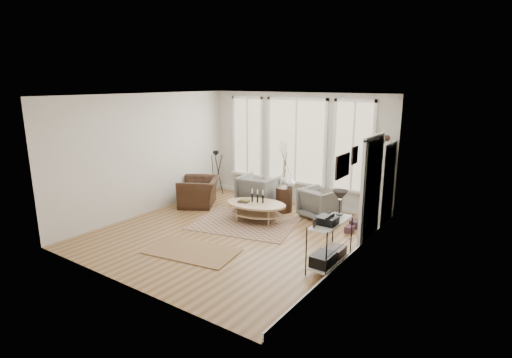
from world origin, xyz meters
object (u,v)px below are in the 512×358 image
Objects in this scene: bookcase at (381,185)px; side_table at (284,179)px; armchair_left at (258,191)px; low_shelf at (330,239)px; armchair_right at (319,203)px; coffee_table at (256,207)px; accent_chair at (199,192)px.

bookcase is 2.31m from side_table.
armchair_left is (-3.03, -0.37, -0.54)m from bookcase.
side_table is (-2.29, -0.33, -0.12)m from bookcase.
armchair_right is at bearing 119.81° from low_shelf.
low_shelf is 2.66m from coffee_table.
bookcase is at bearing 8.09° from side_table.
armchair_left is (-2.97, 2.15, -0.09)m from low_shelf.
bookcase is 2.25× the size of armchair_left.
accent_chair is (-2.10, -0.80, -0.48)m from side_table.
side_table is (-2.23, 2.20, 0.33)m from low_shelf.
coffee_table is (-2.44, -1.34, -0.61)m from bookcase.
coffee_table is 1.97m from accent_chair.
side_table is (0.15, 1.02, 0.49)m from coffee_table.
bookcase is 1.50m from armchair_right.
coffee_table is 1.97× the size of armchair_right.
coffee_table is (-2.38, 1.18, -0.17)m from low_shelf.
low_shelf is 1.65× the size of armchair_right.
armchair_right is at bearing 74.89° from accent_chair.
accent_chair is at bearing 162.16° from low_shelf.
armchair_right is 1.05m from side_table.
bookcase is 1.32× the size of coffee_table.
armchair_right is (1.67, 0.12, -0.06)m from armchair_left.
accent_chair reaches higher than coffee_table.
low_shelf is (-0.06, -2.52, -0.44)m from bookcase.
side_table reaches higher than accent_chair.
armchair_left reaches higher than armchair_right.
low_shelf is at bearing 138.60° from armchair_left.
bookcase is 1.18× the size of side_table.
side_table is at bearing -171.91° from bookcase.
accent_chair is at bearing 31.13° from armchair_right.
low_shelf is 3.15m from side_table.
side_table reaches higher than coffee_table.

